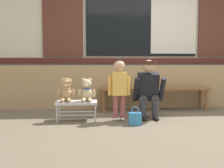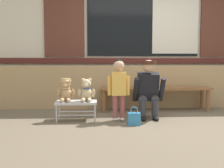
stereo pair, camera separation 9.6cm
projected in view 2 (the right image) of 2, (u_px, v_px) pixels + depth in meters
name	position (u px, v px, depth m)	size (l,w,h in m)	color
ground_plane	(163.00, 123.00, 3.87)	(60.00, 60.00, 0.00)	brown
brick_low_wall	(146.00, 87.00, 5.26)	(8.19, 0.25, 0.85)	tan
shop_facade	(143.00, 23.00, 5.66)	(8.36, 0.26, 3.53)	beige
wooden_bench_long	(155.00, 91.00, 4.90)	(2.10, 0.40, 0.44)	brown
small_display_bench	(76.00, 103.00, 4.08)	(0.64, 0.36, 0.30)	#BCBCC1
teddy_bear_with_hat	(66.00, 90.00, 4.05)	(0.28, 0.27, 0.36)	tan
teddy_bear_plain	(86.00, 91.00, 4.07)	(0.28, 0.26, 0.36)	#CCB289
child_standing	(119.00, 83.00, 4.02)	(0.35, 0.18, 0.96)	#994C4C
adult_crouching	(149.00, 89.00, 4.19)	(0.50, 0.49, 0.95)	#333338
handbag_on_ground	(134.00, 119.00, 3.76)	(0.18, 0.11, 0.27)	teal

